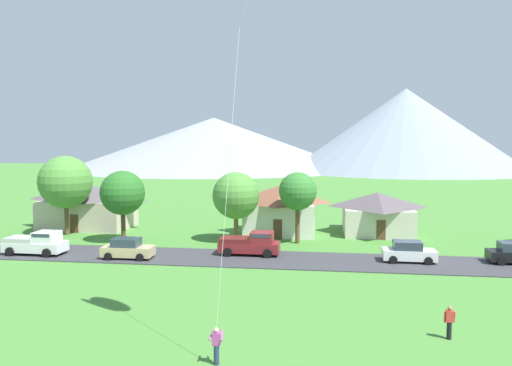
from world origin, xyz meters
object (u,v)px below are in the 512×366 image
Objects in this scene: house_right_center at (88,205)px; pickup_truck_maroon_east_side at (251,243)px; watcher_person at (449,322)px; tree_right_of_center at (123,193)px; house_leftmost at (377,212)px; parked_car_white_mid_east at (408,252)px; tree_near_right at (236,196)px; house_left_center at (280,209)px; parked_car_tan_mid_west at (128,249)px; tree_center at (298,192)px; tree_near_left at (65,182)px; pickup_truck_white_west_side at (37,243)px.

house_right_center reaches higher than pickup_truck_maroon_east_side.
watcher_person is (32.70, -27.24, -1.71)m from house_right_center.
house_leftmost is at bearing 18.33° from tree_right_of_center.
tree_near_right is at bearing 157.41° from parked_car_white_mid_east.
house_left_center reaches higher than parked_car_tan_mid_west.
house_left_center is 29.06m from watcher_person.
parked_car_tan_mid_west is at bearing 148.52° from watcher_person.
tree_center reaches higher than pickup_truck_maroon_east_side.
parked_car_tan_mid_west is 2.53× the size of watcher_person.
house_left_center is at bearing 81.33° from pickup_truck_maroon_east_side.
tree_right_of_center reaches higher than house_leftmost.
tree_right_of_center is at bearing -20.78° from tree_near_left.
parked_car_white_mid_east is 0.81× the size of pickup_truck_white_west_side.
tree_near_left is at bearing 103.79° from pickup_truck_white_west_side.
tree_center is 6.04m from tree_near_right.
parked_car_tan_mid_west is 8.38m from pickup_truck_white_west_side.
house_right_center is at bearing 160.83° from parked_car_white_mid_east.
pickup_truck_white_west_side is at bearing -76.21° from tree_near_left.
parked_car_white_mid_east is 13.03m from pickup_truck_maroon_east_side.
tree_near_left is at bearing 145.05° from watcher_person.
tree_near_left reaches higher than tree_near_right.
tree_near_left reaches higher than house_left_center.
tree_near_right reaches higher than pickup_truck_maroon_east_side.
tree_near_right is 1.63× the size of parked_car_white_mid_east.
tree_near_left is at bearing -170.44° from house_leftmost.
tree_right_of_center reaches higher than pickup_truck_white_west_side.
house_right_center is 1.50× the size of tree_near_right.
tree_near_right is (-14.22, -6.48, 2.27)m from house_leftmost.
parked_car_tan_mid_west is at bearing -145.97° from house_leftmost.
house_left_center is 16.16m from parked_car_white_mid_east.
pickup_truck_white_west_side is (1.97, -13.21, -1.53)m from house_right_center.
tree_near_left is (-32.51, -5.47, 3.30)m from house_leftmost.
house_right_center is at bearing 179.25° from house_left_center.
watcher_person is (32.94, -23.02, -4.69)m from tree_near_left.
house_right_center is 13.45m from pickup_truck_white_west_side.
house_leftmost reaches higher than parked_car_tan_mid_west.
parked_car_white_mid_east is at bearing -12.39° from tree_near_left.
pickup_truck_white_west_side is (-30.30, -14.47, -1.21)m from house_leftmost.
house_leftmost is at bearing 8.54° from house_left_center.
tree_near_left reaches higher than tree_right_of_center.
pickup_truck_maroon_east_side is 20.48m from watcher_person.
house_leftmost is at bearing 25.53° from pickup_truck_white_west_side.
watcher_person is (14.65, -22.02, -3.66)m from tree_near_right.
parked_car_white_mid_east is at bearing -85.04° from house_leftmost.
tree_near_right reaches higher than house_leftmost.
tree_center is 1.32× the size of pickup_truck_white_west_side.
parked_car_tan_mid_west is at bearing -132.79° from tree_near_right.
house_leftmost is 26.50m from parked_car_tan_mid_west.
parked_car_white_mid_east is at bearing -9.88° from tree_right_of_center.
house_leftmost reaches higher than pickup_truck_maroon_east_side.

